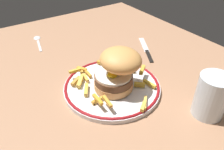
{
  "coord_description": "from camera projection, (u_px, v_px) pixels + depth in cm",
  "views": [
    {
      "loc": [
        35.52,
        -23.41,
        38.12
      ],
      "look_at": [
        -3.69,
        3.14,
        4.6
      ],
      "focal_mm": 35.67,
      "sensor_mm": 36.0,
      "label": 1
    }
  ],
  "objects": [
    {
      "name": "spoon",
      "position": [
        37.0,
        39.0,
        0.85
      ],
      "size": [
        13.36,
        4.42,
        0.9
      ],
      "color": "silver",
      "rests_on": "ground_plane"
    },
    {
      "name": "burger",
      "position": [
        118.0,
        69.0,
        0.56
      ],
      "size": [
        14.69,
        14.61,
        11.21
      ],
      "color": "tan",
      "rests_on": "dinner_plate"
    },
    {
      "name": "water_glass",
      "position": [
        211.0,
        98.0,
        0.51
      ],
      "size": [
        7.25,
        7.25,
        10.5
      ],
      "color": "silver",
      "rests_on": "ground_plane"
    },
    {
      "name": "knife",
      "position": [
        147.0,
        51.0,
        0.77
      ],
      "size": [
        16.45,
        10.07,
        0.7
      ],
      "color": "black",
      "rests_on": "ground_plane"
    },
    {
      "name": "fries_pile",
      "position": [
        106.0,
        81.0,
        0.6
      ],
      "size": [
        24.81,
        20.09,
        2.88
      ],
      "color": "gold",
      "rests_on": "dinner_plate"
    },
    {
      "name": "dinner_plate",
      "position": [
        112.0,
        86.0,
        0.6
      ],
      "size": [
        26.01,
        26.01,
        1.6
      ],
      "color": "silver",
      "rests_on": "ground_plane"
    },
    {
      "name": "ground_plane",
      "position": [
        110.0,
        106.0,
        0.58
      ],
      "size": [
        127.4,
        100.28,
        4.0
      ],
      "primitive_type": "cube",
      "color": "#9B6F51"
    }
  ]
}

